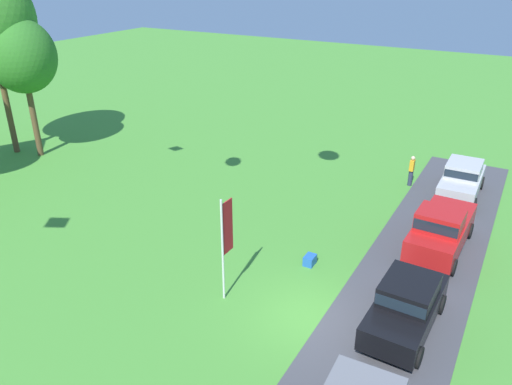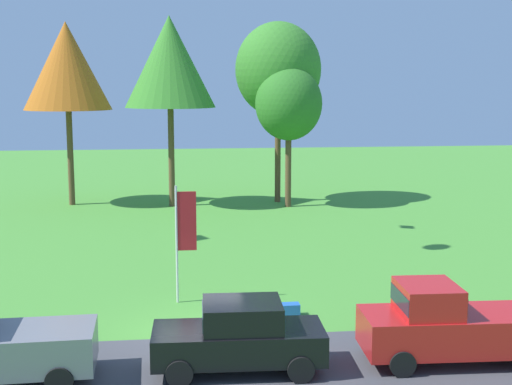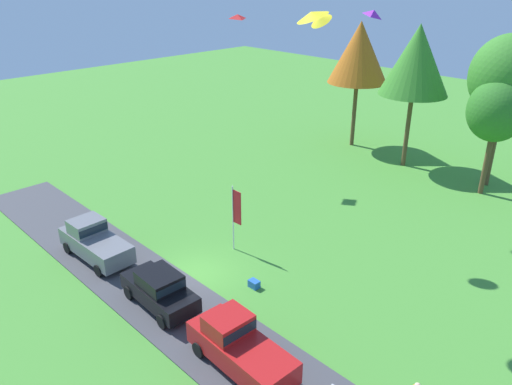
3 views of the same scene
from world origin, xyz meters
name	(u,v)px [view 2 (image 2 of 3)]	position (x,y,z in m)	size (l,w,h in m)	color
ground_plane	(198,335)	(0.00, 0.00, 0.00)	(120.00, 120.00, 0.00)	#478E33
pavement_strip	(202,368)	(0.00, -2.59, 0.03)	(36.00, 4.40, 0.06)	#424247
car_sedan_by_flagpole	(240,334)	(0.97, -2.94, 1.04)	(4.46, 2.07, 1.84)	black
car_pickup_far_end	(449,323)	(6.56, -2.95, 1.11)	(5.07, 2.20, 2.14)	red
tree_far_right	(67,66)	(-6.87, 23.70, 8.37)	(5.21, 5.21, 11.00)	brown
tree_right_of_center	(170,62)	(-0.77, 22.46, 8.60)	(5.35, 5.35, 11.30)	brown
tree_left_of_center	(278,70)	(5.80, 23.30, 8.17)	(5.25, 5.25, 11.08)	brown
tree_center_back	(289,104)	(6.17, 21.47, 6.15)	(3.96, 3.96, 8.36)	brown
flag_banner	(183,229)	(-0.35, 3.23, 2.55)	(0.71, 0.08, 4.03)	silver
cooler_box	(291,310)	(3.03, 1.40, 0.20)	(0.56, 0.40, 0.40)	blue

